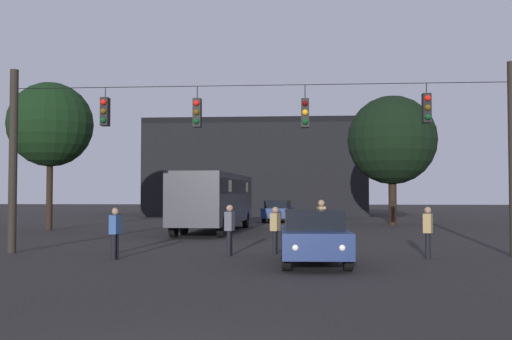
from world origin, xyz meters
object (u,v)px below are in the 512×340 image
car_far_left (278,211)px  tree_behind_building (392,140)px  pedestrian_crossing_left (115,231)px  pedestrian_trailing (230,227)px  city_bus (215,196)px  pedestrian_crossing_center (321,221)px  pedestrian_near_bus (115,228)px  car_near_right (313,236)px  pedestrian_far_side (428,229)px  pedestrian_crossing_right (275,228)px  tree_left_silhouette (50,125)px

car_far_left → tree_behind_building: bearing=-24.7°
pedestrian_crossing_left → pedestrian_trailing: 3.59m
city_bus → pedestrian_crossing_center: size_ratio=6.28×
pedestrian_crossing_left → pedestrian_near_bus: bearing=107.7°
car_near_right → pedestrian_near_bus: same height
city_bus → pedestrian_near_bus: (-1.63, -11.81, -1.02)m
city_bus → pedestrian_near_bus: 11.96m
car_far_left → pedestrian_far_side: bearing=-76.9°
pedestrian_crossing_center → pedestrian_far_side: (3.17, -2.93, -0.12)m
pedestrian_crossing_center → tree_behind_building: tree_behind_building is taller
city_bus → pedestrian_crossing_right: 12.33m
pedestrian_near_bus → car_near_right: bearing=-22.4°
car_near_right → pedestrian_crossing_right: (-1.21, 2.80, 0.08)m
pedestrian_trailing → pedestrian_far_side: (6.18, -0.34, -0.03)m
pedestrian_crossing_right → tree_behind_building: tree_behind_building is taller
city_bus → pedestrian_trailing: bearing=-79.5°
pedestrian_crossing_right → pedestrian_trailing: bearing=-157.6°
car_far_left → tree_behind_building: (7.50, -3.46, 4.64)m
pedestrian_far_side → pedestrian_crossing_left: bearing=-174.0°
pedestrian_crossing_left → pedestrian_near_bus: pedestrian_crossing_left is taller
car_far_left → tree_left_silhouette: bearing=-137.9°
pedestrian_crossing_right → pedestrian_near_bus: (-5.35, -0.09, -0.02)m
pedestrian_crossing_right → pedestrian_trailing: pedestrian_trailing is taller
city_bus → pedestrian_crossing_left: (-1.04, -13.64, -1.00)m
pedestrian_crossing_center → pedestrian_crossing_right: bearing=-128.1°
tree_left_silhouette → tree_behind_building: bearing=20.8°
city_bus → pedestrian_crossing_left: size_ratio=7.18×
pedestrian_near_bus → tree_behind_building: size_ratio=0.18×
car_near_right → pedestrian_trailing: size_ratio=2.70×
car_far_left → tree_left_silhouette: 16.96m
pedestrian_trailing → tree_left_silhouette: bearing=131.6°
tree_behind_building → city_bus: bearing=-142.2°
pedestrian_trailing → pedestrian_near_bus: bearing=172.7°
car_near_right → tree_behind_building: tree_behind_building is taller
pedestrian_trailing → car_near_right: bearing=-39.9°
pedestrian_crossing_left → pedestrian_crossing_right: pedestrian_crossing_right is taller
car_near_right → pedestrian_near_bus: (-6.56, 2.71, 0.05)m
city_bus → car_far_left: bearing=76.1°
tree_behind_building → pedestrian_trailing: bearing=-111.6°
pedestrian_near_bus → pedestrian_far_side: bearing=-4.7°
car_near_right → pedestrian_near_bus: bearing=157.6°
pedestrian_far_side → pedestrian_crossing_right: bearing=168.9°
pedestrian_near_bus → tree_left_silhouette: 15.34m
pedestrian_crossing_center → pedestrian_trailing: 3.97m
pedestrian_far_side → tree_left_silhouette: tree_left_silhouette is taller
pedestrian_crossing_right → city_bus: bearing=107.6°
pedestrian_crossing_center → tree_behind_building: 18.97m
pedestrian_crossing_left → tree_behind_building: (11.40, 21.66, 4.57)m
city_bus → pedestrian_near_bus: bearing=-97.8°
pedestrian_far_side → tree_behind_building: tree_behind_building is taller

